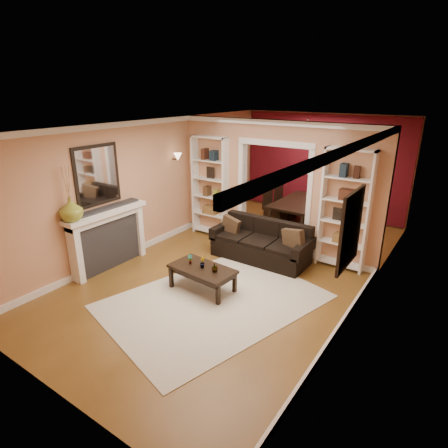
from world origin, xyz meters
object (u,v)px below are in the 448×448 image
Objects in this scene: sofa at (261,241)px; dining_table at (301,213)px; bookshelf_right at (345,210)px; fireplace at (109,239)px; bookshelf_left at (211,187)px; coffee_table at (203,279)px.

sofa reaches higher than dining_table.
sofa is 2.33m from dining_table.
bookshelf_right is at bearing 22.02° from sofa.
sofa is 1.18× the size of fireplace.
fireplace is (-2.21, -1.95, 0.19)m from sofa.
fireplace is at bearing -145.20° from bookshelf_right.
bookshelf_left is 3.10m from bookshelf_right.
dining_table is at bearing 93.40° from coffee_table.
coffee_table is 0.49× the size of bookshelf_right.
sofa is 0.87× the size of bookshelf_right.
sofa is at bearing -19.20° from bookshelf_left.
dining_table is (2.07, 4.27, -0.26)m from fireplace.
fireplace is (-0.54, -2.53, -0.57)m from bookshelf_left.
bookshelf_right is at bearing 34.80° from fireplace.
bookshelf_left is 1.35× the size of fireplace.
bookshelf_left and bookshelf_right have the same top height.
fireplace is at bearing -102.05° from bookshelf_left.
coffee_table is 0.66× the size of fireplace.
fireplace reaches higher than coffee_table.
bookshelf_right is 4.47m from fireplace.
bookshelf_left is at bearing 127.59° from coffee_table.
coffee_table is at bearing -56.90° from bookshelf_left.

